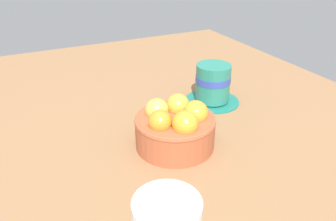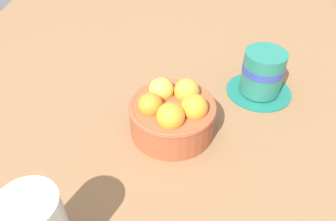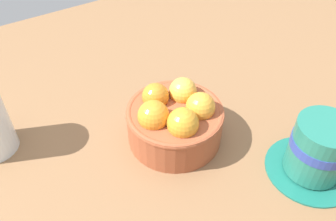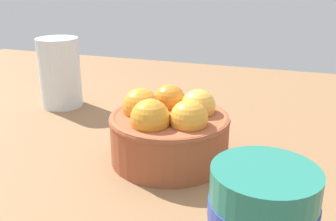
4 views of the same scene
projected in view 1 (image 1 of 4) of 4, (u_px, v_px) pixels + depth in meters
ground_plane at (175, 156)px, 63.28cm from camera, size 140.45×103.78×4.86cm
terracotta_bowl at (175, 127)px, 60.28cm from camera, size 14.60×14.60×8.80cm
coffee_cup at (213, 84)px, 76.37cm from camera, size 12.67×12.67×9.05cm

